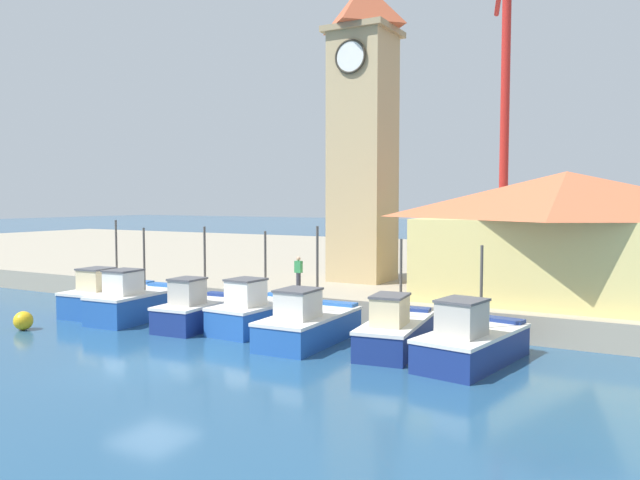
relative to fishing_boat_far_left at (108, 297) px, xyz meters
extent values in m
plane|color=navy|center=(8.53, -5.87, -0.78)|extent=(300.00, 300.00, 0.00)
cube|color=#9E937F|center=(8.53, 23.00, -0.22)|extent=(120.00, 40.00, 1.11)
cube|color=#2356A8|center=(0.00, 0.06, -0.22)|extent=(2.38, 4.59, 1.10)
cube|color=#2356A8|center=(-0.16, 2.03, 0.45)|extent=(1.77, 0.73, 0.24)
cube|color=silver|center=(0.00, 0.06, 0.38)|extent=(2.44, 4.65, 0.12)
cube|color=beige|center=(0.06, -0.71, 0.92)|extent=(1.32, 1.42, 0.96)
cube|color=#4C4C51|center=(0.06, -0.71, 1.43)|extent=(1.41, 1.51, 0.08)
cylinder|color=#4C4742|center=(-0.05, 0.62, 2.05)|extent=(0.10, 0.10, 3.22)
torus|color=black|center=(-1.12, 0.20, -0.22)|extent=(0.16, 0.53, 0.52)
cube|color=#2356A8|center=(2.36, -0.50, -0.19)|extent=(2.23, 4.59, 1.16)
cube|color=#2356A8|center=(2.24, 1.49, 0.51)|extent=(1.70, 0.70, 0.24)
cube|color=silver|center=(2.36, -0.50, 0.44)|extent=(2.29, 4.65, 0.12)
cube|color=silver|center=(2.40, -1.28, 1.00)|extent=(1.26, 1.41, 1.00)
cube|color=#4C4C51|center=(2.40, -1.28, 1.54)|extent=(1.34, 1.50, 0.08)
cylinder|color=#4C4742|center=(2.32, 0.06, 1.93)|extent=(0.10, 0.10, 2.87)
torus|color=black|center=(1.28, -0.34, -0.19)|extent=(0.15, 0.53, 0.52)
cube|color=navy|center=(5.87, -0.43, -0.28)|extent=(2.10, 4.23, 0.98)
cube|color=navy|center=(5.74, 1.37, 0.33)|extent=(1.58, 0.71, 0.24)
cube|color=silver|center=(5.87, -0.43, 0.26)|extent=(2.16, 4.29, 0.12)
cube|color=#B2ADA3|center=(5.92, -1.14, 0.83)|extent=(1.17, 1.31, 1.01)
cube|color=#4C4C51|center=(5.92, -1.14, 1.37)|extent=(1.26, 1.39, 0.08)
cylinder|color=#4C4742|center=(5.84, 0.09, 1.90)|extent=(0.10, 0.10, 3.17)
torus|color=black|center=(4.88, -0.29, -0.28)|extent=(0.16, 0.53, 0.52)
cube|color=#2356A8|center=(8.42, 0.31, -0.25)|extent=(2.24, 4.43, 1.04)
cube|color=#2356A8|center=(8.53, 2.22, 0.39)|extent=(1.73, 0.69, 0.24)
cube|color=silver|center=(8.42, 0.31, 0.32)|extent=(2.30, 4.50, 0.12)
cube|color=silver|center=(8.38, -0.45, 0.88)|extent=(1.27, 1.36, 1.00)
cube|color=#4C4C51|center=(8.38, -0.45, 1.42)|extent=(1.36, 1.45, 0.08)
cylinder|color=#4C4742|center=(8.45, 0.85, 1.85)|extent=(0.10, 0.10, 2.94)
torus|color=black|center=(7.35, 0.59, -0.25)|extent=(0.15, 0.53, 0.52)
cube|color=#2356A8|center=(11.40, -0.54, -0.29)|extent=(2.19, 5.09, 0.97)
cube|color=#2356A8|center=(11.34, 1.73, 0.32)|extent=(1.77, 0.65, 0.24)
cube|color=silver|center=(11.40, -0.54, 0.25)|extent=(2.25, 5.15, 0.12)
cube|color=beige|center=(11.42, -1.42, 0.80)|extent=(1.27, 1.54, 0.99)
cube|color=#4C4C51|center=(11.42, -1.42, 1.34)|extent=(1.36, 1.62, 0.08)
cylinder|color=#4C4742|center=(11.38, 0.09, 1.97)|extent=(0.10, 0.10, 3.32)
torus|color=black|center=(10.28, -0.32, -0.29)|extent=(0.13, 0.52, 0.52)
cube|color=navy|center=(14.72, -0.04, -0.30)|extent=(2.34, 5.04, 0.96)
cube|color=navy|center=(14.46, 2.12, 0.30)|extent=(1.56, 0.78, 0.24)
cube|color=silver|center=(14.72, -0.04, 0.23)|extent=(2.41, 5.11, 0.12)
cube|color=beige|center=(14.83, -0.89, 0.78)|extent=(1.23, 1.58, 0.98)
cube|color=#4C4C51|center=(14.83, -0.89, 1.31)|extent=(1.32, 1.67, 0.08)
cylinder|color=#4C4742|center=(14.65, 0.56, 1.75)|extent=(0.10, 0.10, 2.91)
torus|color=black|center=(13.74, 0.08, -0.30)|extent=(0.18, 0.53, 0.52)
cube|color=navy|center=(17.65, -0.58, -0.29)|extent=(2.81, 5.09, 0.97)
cube|color=navy|center=(18.00, 1.55, 0.31)|extent=(1.82, 0.88, 0.24)
cube|color=silver|center=(17.65, -0.58, 0.24)|extent=(2.88, 5.16, 0.12)
cube|color=#B2ADA3|center=(17.51, -1.41, 0.85)|extent=(1.45, 1.63, 1.09)
cube|color=#4C4C51|center=(17.51, -1.41, 1.43)|extent=(1.54, 1.72, 0.08)
cylinder|color=#4C4742|center=(17.75, 0.02, 1.71)|extent=(0.10, 0.10, 2.81)
torus|color=black|center=(16.60, -0.16, -0.29)|extent=(0.20, 0.53, 0.52)
cube|color=tan|center=(9.00, 9.24, 6.77)|extent=(2.91, 2.91, 12.87)
cube|color=#9C865F|center=(9.00, 9.24, 13.35)|extent=(3.41, 3.41, 0.30)
pyramid|color=#B25133|center=(9.00, 9.24, 14.71)|extent=(3.41, 3.41, 2.42)
cylinder|color=white|center=(9.00, 7.73, 11.80)|extent=(1.60, 0.12, 1.60)
torus|color=#332D23|center=(9.00, 7.69, 11.80)|extent=(1.72, 0.12, 1.72)
cube|color=#E5D17A|center=(19.41, 7.21, 2.08)|extent=(11.61, 6.70, 3.49)
pyramid|color=#C1603D|center=(19.41, 7.21, 4.82)|extent=(12.01, 7.10, 2.00)
cube|color=maroon|center=(14.01, 19.50, 0.94)|extent=(2.00, 2.00, 1.20)
cylinder|color=red|center=(14.01, 19.50, 11.42)|extent=(0.56, 0.56, 19.76)
sphere|color=gold|center=(-0.12, -4.40, -0.38)|extent=(0.78, 0.78, 0.78)
cylinder|color=#33333D|center=(7.97, 4.34, 0.76)|extent=(0.22, 0.22, 0.85)
cube|color=#338C4C|center=(7.97, 4.34, 1.47)|extent=(0.34, 0.22, 0.56)
sphere|color=tan|center=(7.97, 4.34, 1.86)|extent=(0.20, 0.20, 0.20)
camera|label=1|loc=(23.12, -20.77, 4.63)|focal=35.00mm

